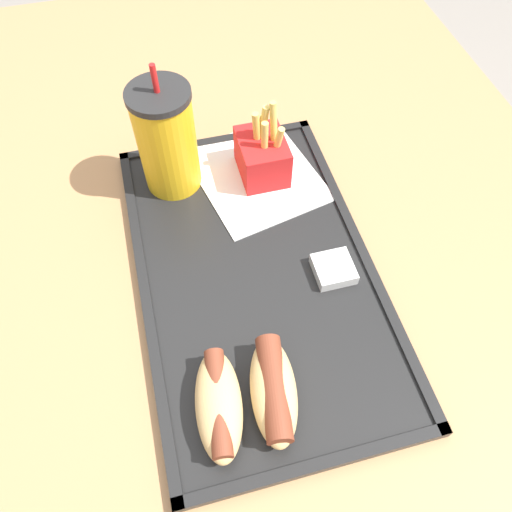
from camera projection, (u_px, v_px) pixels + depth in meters
ground_plane at (247, 426)px, 1.26m from camera, size 8.00×8.00×0.00m
dining_table at (244, 370)px, 0.95m from camera, size 1.34×0.97×0.77m
food_tray at (256, 272)px, 0.61m from camera, size 0.47×0.28×0.01m
paper_napkin at (256, 174)px, 0.69m from camera, size 0.21×0.19×0.00m
soda_cup at (167, 140)px, 0.63m from camera, size 0.08×0.08×0.18m
hot_dog_far at (219, 404)px, 0.49m from camera, size 0.12×0.06×0.04m
hot_dog_near at (274, 390)px, 0.50m from camera, size 0.12×0.06×0.04m
fries_carton at (263, 155)px, 0.67m from camera, size 0.08×0.06×0.11m
sauce_cup_mayo at (334, 269)px, 0.60m from camera, size 0.05×0.05×0.02m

